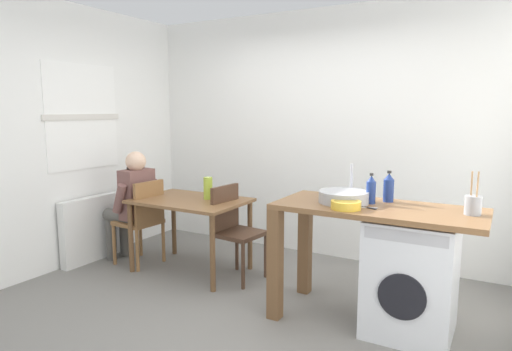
{
  "coord_description": "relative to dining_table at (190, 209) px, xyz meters",
  "views": [
    {
      "loc": [
        1.84,
        -2.91,
        1.63
      ],
      "look_at": [
        -0.07,
        0.45,
        1.06
      ],
      "focal_mm": 31.32,
      "sensor_mm": 36.0,
      "label": 1
    }
  ],
  "objects": [
    {
      "name": "ground_plane",
      "position": [
        0.9,
        -0.56,
        -0.64
      ],
      "size": [
        5.46,
        5.46,
        0.0
      ],
      "primitive_type": "plane",
      "color": "slate"
    },
    {
      "name": "wall_back",
      "position": [
        0.9,
        1.19,
        0.71
      ],
      "size": [
        4.6,
        0.1,
        2.7
      ],
      "primitive_type": "cube",
      "color": "white",
      "rests_on": "ground_plane"
    },
    {
      "name": "scissors",
      "position": [
        1.87,
        -0.32,
        0.28
      ],
      "size": [
        0.15,
        0.06,
        0.01
      ],
      "color": "#B2B2B7",
      "rests_on": "kitchen_counter"
    },
    {
      "name": "dining_table",
      "position": [
        0.0,
        0.0,
        0.0
      ],
      "size": [
        1.1,
        0.76,
        0.74
      ],
      "color": "brown",
      "rests_on": "ground_plane"
    },
    {
      "name": "tap",
      "position": [
        1.66,
        -0.04,
        0.42
      ],
      "size": [
        0.02,
        0.02,
        0.28
      ],
      "primitive_type": "cylinder",
      "color": "#B2B2B7",
      "rests_on": "kitchen_counter"
    },
    {
      "name": "kitchen_counter",
      "position": [
        1.71,
        -0.22,
        0.12
      ],
      "size": [
        1.5,
        0.68,
        0.92
      ],
      "color": "brown",
      "rests_on": "ground_plane"
    },
    {
      "name": "vase",
      "position": [
        0.15,
        0.1,
        0.21
      ],
      "size": [
        0.09,
        0.09,
        0.22
      ],
      "primitive_type": "cylinder",
      "color": "#A8C63D",
      "rests_on": "dining_table"
    },
    {
      "name": "bottle_squat_brown",
      "position": [
        1.95,
        -0.01,
        0.39
      ],
      "size": [
        0.08,
        0.08,
        0.24
      ],
      "color": "navy",
      "rests_on": "kitchen_counter"
    },
    {
      "name": "seated_person",
      "position": [
        -0.71,
        -0.09,
        0.03
      ],
      "size": [
        0.51,
        0.52,
        1.2
      ],
      "rotation": [
        0.0,
        0.0,
        1.49
      ],
      "color": "#595651",
      "rests_on": "ground_plane"
    },
    {
      "name": "utensil_crock",
      "position": [
        2.55,
        -0.17,
        0.35
      ],
      "size": [
        0.11,
        0.11,
        0.3
      ],
      "color": "gray",
      "rests_on": "kitchen_counter"
    },
    {
      "name": "chair_opposite",
      "position": [
        0.48,
        0.06,
        -0.14
      ],
      "size": [
        0.44,
        0.44,
        0.9
      ],
      "rotation": [
        0.0,
        0.0,
        -1.68
      ],
      "color": "#4C3323",
      "rests_on": "ground_plane"
    },
    {
      "name": "chair_person_seat",
      "position": [
        -0.55,
        -0.11,
        -0.14
      ],
      "size": [
        0.43,
        0.43,
        0.9
      ],
      "rotation": [
        0.0,
        0.0,
        1.49
      ],
      "color": "olive",
      "rests_on": "ground_plane"
    },
    {
      "name": "mixing_bowl",
      "position": [
        1.74,
        -0.42,
        0.31
      ],
      "size": [
        0.22,
        0.22,
        0.06
      ],
      "color": "gold",
      "rests_on": "kitchen_counter"
    },
    {
      "name": "bottle_tall_green",
      "position": [
        1.85,
        -0.15,
        0.38
      ],
      "size": [
        0.07,
        0.07,
        0.23
      ],
      "color": "navy",
      "rests_on": "kitchen_counter"
    },
    {
      "name": "wall_window_side",
      "position": [
        -1.25,
        -0.56,
        0.71
      ],
      "size": [
        0.12,
        3.8,
        2.7
      ],
      "color": "white",
      "rests_on": "ground_plane"
    },
    {
      "name": "sink_basin",
      "position": [
        1.66,
        -0.22,
        0.32
      ],
      "size": [
        0.38,
        0.38,
        0.09
      ],
      "primitive_type": "cylinder",
      "color": "#9EA0A5",
      "rests_on": "kitchen_counter"
    },
    {
      "name": "washing_machine",
      "position": [
        2.18,
        -0.22,
        -0.21
      ],
      "size": [
        0.6,
        0.61,
        0.86
      ],
      "color": "silver",
      "rests_on": "ground_plane"
    },
    {
      "name": "radiator",
      "position": [
        -1.12,
        -0.26,
        -0.29
      ],
      "size": [
        0.1,
        0.8,
        0.7
      ],
      "primitive_type": "cube",
      "color": "white",
      "rests_on": "ground_plane"
    }
  ]
}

